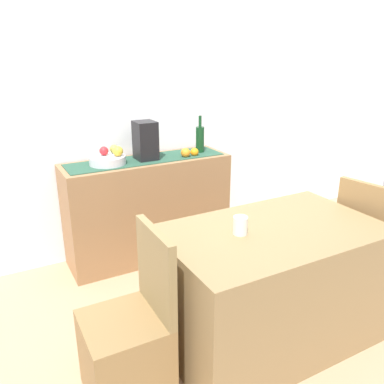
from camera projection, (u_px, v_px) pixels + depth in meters
ground_plane at (226, 304)px, 2.83m from camera, size 6.40×6.40×0.02m
room_wall_rear at (154, 93)px, 3.35m from camera, size 6.40×0.06×2.70m
sideboard_console at (149, 209)px, 3.35m from camera, size 1.36×0.42×0.86m
table_runner at (147, 159)px, 3.21m from camera, size 1.28×0.32×0.01m
fruit_bowl at (108, 160)px, 3.05m from camera, size 0.28×0.28×0.06m
apple_left at (118, 151)px, 3.03m from camera, size 0.08×0.08×0.08m
apple_right at (104, 151)px, 3.06m from camera, size 0.07×0.07×0.07m
apple_front at (114, 149)px, 3.11m from camera, size 0.07×0.07×0.07m
wine_bottle at (200, 139)px, 3.39m from camera, size 0.07×0.07×0.32m
coffee_maker at (145, 141)px, 3.16m from camera, size 0.16×0.18×0.31m
orange_loose_near_bowl at (194, 152)px, 3.31m from camera, size 0.07×0.07×0.07m
orange_loose_end at (186, 153)px, 3.27m from camera, size 0.08×0.08×0.08m
dining_table at (270, 285)px, 2.38m from camera, size 1.26×0.77×0.74m
coffee_cup at (240, 225)px, 2.17m from camera, size 0.08×0.08×0.10m
chair_near_window at (129, 350)px, 2.01m from camera, size 0.40×0.40×0.90m
chair_by_corner at (369, 264)px, 2.81m from camera, size 0.47×0.47×0.90m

